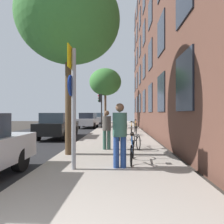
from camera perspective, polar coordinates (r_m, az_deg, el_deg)
The scene contains 20 objects.
ground_plane at distance 16.41m, azimuth -10.61°, elevation -5.94°, with size 41.80×41.80×0.00m, color #332D28.
road_asphalt at distance 17.01m, azimuth -17.55°, elevation -5.72°, with size 7.00×38.00×0.01m, color #232326.
sidewalk at distance 15.99m, azimuth 1.77°, elevation -5.88°, with size 4.20×38.00×0.12m, color #9E9389.
building_facade at distance 16.89m, azimuth 11.29°, elevation 22.32°, with size 0.56×27.00×16.18m.
sign_post at distance 5.27m, azimuth -11.60°, elevation 4.31°, with size 0.16×0.60×3.30m.
traffic_light at distance 19.17m, azimuth -3.45°, elevation 2.27°, with size 0.43×0.24×3.42m.
tree_near at distance 7.94m, azimuth -12.62°, elevation 25.01°, with size 3.73×3.73×6.51m.
tree_far at distance 22.93m, azimuth -2.01°, elevation 8.88°, with size 3.76×3.76×6.76m.
bicycle_0 at distance 6.03m, azimuth 6.06°, elevation -11.42°, with size 0.42×1.58×0.90m.
bicycle_1 at distance 8.41m, azimuth 7.00°, elevation -8.09°, with size 0.43×1.62×0.94m.
bicycle_2 at distance 10.76m, azimuth 2.19°, elevation -6.37°, with size 0.42×1.68×0.94m.
bicycle_3 at distance 13.17m, azimuth 5.80°, elevation -5.22°, with size 0.42×1.66×0.95m.
bicycle_4 at distance 15.59m, azimuth 7.08°, elevation -4.38°, with size 0.50×1.76×0.99m.
bicycle_5 at distance 17.94m, azimuth 3.89°, elevation -3.87°, with size 0.50×1.61×0.96m.
pedestrian_0 at distance 5.31m, azimuth 2.33°, elevation -5.64°, with size 0.55×0.55×1.78m.
pedestrian_1 at distance 7.95m, azimuth -1.59°, elevation -4.53°, with size 0.46×0.46×1.61m.
pedestrian_2 at distance 18.50m, azimuth 2.26°, elevation -1.75°, with size 0.42×0.42×1.79m.
car_1 at distance 12.85m, azimuth -15.76°, elevation -3.77°, with size 1.79×4.13×1.62m.
car_2 at distance 20.82m, azimuth -7.05°, elevation -2.41°, with size 1.92×4.07×1.62m.
car_3 at distance 29.07m, azimuth -4.42°, elevation -1.79°, with size 1.96×4.47×1.62m.
Camera 1 is at (1.29, -0.91, 1.64)m, focal length 30.66 mm.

